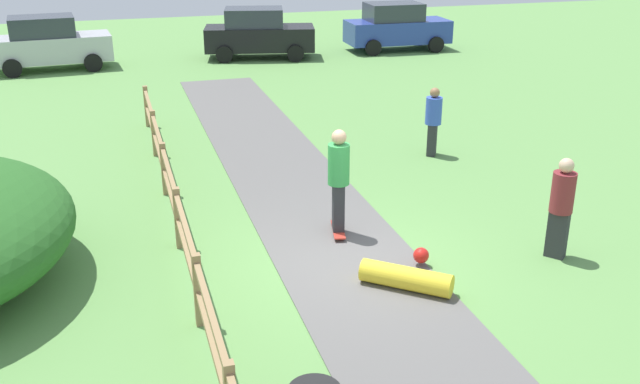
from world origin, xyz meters
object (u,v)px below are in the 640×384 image
at_px(skater_riding, 339,176).
at_px(bystander_blue, 433,119).
at_px(bystander_maroon, 561,204).
at_px(parked_car_blue, 396,27).
at_px(skater_fallen, 407,276).
at_px(parked_car_black, 258,33).
at_px(parked_car_silver, 49,43).

distance_m(skater_riding, bystander_blue, 5.03).
relative_size(bystander_maroon, parked_car_blue, 0.41).
bearing_deg(skater_fallen, bystander_maroon, 5.47).
bearing_deg(bystander_blue, bystander_maroon, -92.96).
relative_size(skater_riding, bystander_maroon, 1.11).
bearing_deg(bystander_blue, parked_car_blue, 71.24).
bearing_deg(parked_car_blue, bystander_maroon, -104.22).
relative_size(skater_riding, parked_car_black, 0.43).
relative_size(skater_fallen, bystander_blue, 0.84).
bearing_deg(bystander_blue, parked_car_black, 96.34).
bearing_deg(bystander_maroon, parked_car_black, 93.58).
relative_size(parked_car_black, parked_car_blue, 1.05).
xyz_separation_m(parked_car_black, parked_car_blue, (5.79, -0.01, 0.00)).
bearing_deg(parked_car_black, bystander_blue, -83.66).
height_order(skater_riding, parked_car_blue, skater_riding).
bearing_deg(bystander_maroon, skater_fallen, -174.53).
distance_m(skater_fallen, parked_car_blue, 20.04).
bearing_deg(bystander_blue, parked_car_silver, 125.45).
bearing_deg(parked_car_silver, bystander_maroon, -64.20).
bearing_deg(bystander_maroon, parked_car_blue, 75.78).
distance_m(bystander_maroon, parked_car_blue, 18.90).
xyz_separation_m(parked_car_silver, parked_car_black, (7.71, 0.02, 0.00)).
bearing_deg(parked_car_black, skater_riding, -97.20).
height_order(bystander_maroon, parked_car_silver, parked_car_silver).
xyz_separation_m(skater_fallen, parked_car_blue, (7.44, 18.59, 0.76)).
distance_m(bystander_maroon, bystander_blue, 5.49).
height_order(skater_fallen, bystander_blue, bystander_blue).
distance_m(skater_riding, skater_fallen, 2.37).
bearing_deg(skater_riding, bystander_blue, 45.78).
height_order(skater_fallen, parked_car_silver, parked_car_silver).
bearing_deg(bystander_maroon, parked_car_silver, 115.80).
relative_size(bystander_blue, parked_car_silver, 0.38).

